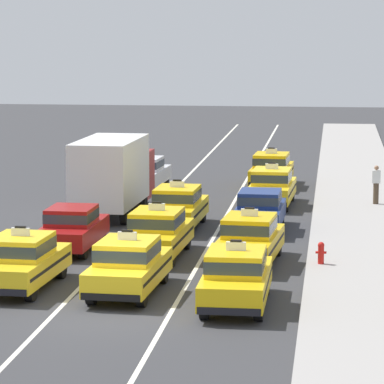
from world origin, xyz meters
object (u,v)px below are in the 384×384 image
object	(u,v)px
box_truck_left_third	(114,173)
taxi_right_second	(250,239)
taxi_right_nearest	(236,277)
sedan_right_third	(260,209)
taxi_center_second	(157,232)
taxi_left_nearest	(22,260)
taxi_center_nearest	(128,265)
sedan_left_second	(72,227)
taxi_right_fourth	(272,186)
taxi_center_third	(178,206)
taxi_right_fifth	(271,169)
pedestrian_near_crosswalk	(376,184)
fire_hydrant	(321,252)
sedan_left_fourth	(145,172)

from	to	relation	value
box_truck_left_third	taxi_right_second	world-z (taller)	box_truck_left_third
taxi_right_nearest	sedan_right_third	bearing A→B (deg)	90.58
box_truck_left_third	taxi_center_second	xyz separation A→B (m)	(3.19, -8.53, -0.90)
taxi_left_nearest	taxi_center_nearest	distance (m)	3.32
taxi_center_second	taxi_right_second	xyz separation A→B (m)	(3.24, -0.78, 0.00)
sedan_left_second	taxi_right_fourth	size ratio (longest dim) A/B	0.93
taxi_right_nearest	taxi_center_nearest	bearing A→B (deg)	160.95
sedan_right_third	taxi_right_fourth	distance (m)	6.07
taxi_center_third	taxi_right_second	distance (m)	7.15
taxi_right_fourth	taxi_right_fifth	distance (m)	5.98
taxi_center_nearest	pedestrian_near_crosswalk	world-z (taller)	taxi_center_nearest
taxi_right_fourth	taxi_center_second	bearing A→B (deg)	-105.89
sedan_left_second	taxi_right_nearest	size ratio (longest dim) A/B	0.95
taxi_right_second	fire_hydrant	world-z (taller)	taxi_right_second
taxi_right_second	taxi_right_fourth	size ratio (longest dim) A/B	1.01
box_truck_left_third	pedestrian_near_crosswalk	size ratio (longest dim) A/B	4.15
sedan_right_third	taxi_right_nearest	bearing A→B (deg)	-89.42
taxi_right_second	pedestrian_near_crosswalk	bearing A→B (deg)	69.94
taxi_center_nearest	taxi_right_second	size ratio (longest dim) A/B	0.99
sedan_right_third	fire_hydrant	size ratio (longest dim) A/B	5.94
taxi_center_third	taxi_right_nearest	bearing A→B (deg)	-74.50
taxi_left_nearest	taxi_center_third	distance (m)	11.21
sedan_left_second	taxi_center_second	world-z (taller)	taxi_center_second
taxi_right_second	taxi_center_second	bearing A→B (deg)	166.47
taxi_center_third	pedestrian_near_crosswalk	bearing A→B (deg)	38.36
taxi_center_third	sedan_right_third	bearing A→B (deg)	-0.94
taxi_right_fourth	pedestrian_near_crosswalk	xyz separation A→B (m)	(4.55, 0.25, 0.13)
sedan_right_third	pedestrian_near_crosswalk	size ratio (longest dim) A/B	2.56
taxi_left_nearest	sedan_left_fourth	bearing A→B (deg)	89.31
box_truck_left_third	sedan_left_second	bearing A→B (deg)	-89.95
sedan_right_third	fire_hydrant	bearing A→B (deg)	-69.58
taxi_right_fifth	taxi_center_nearest	bearing A→B (deg)	-97.40
taxi_right_nearest	taxi_left_nearest	bearing A→B (deg)	168.20
sedan_left_second	taxi_right_fifth	size ratio (longest dim) A/B	0.93
taxi_center_third	taxi_right_nearest	distance (m)	12.56
taxi_center_nearest	taxi_center_second	size ratio (longest dim) A/B	1.00
taxi_center_nearest	taxi_center_second	xyz separation A→B (m)	(0.03, 5.40, 0.00)
taxi_right_fourth	fire_hydrant	bearing A→B (deg)	-79.58
taxi_left_nearest	pedestrian_near_crosswalk	size ratio (longest dim) A/B	2.74
taxi_center_third	pedestrian_near_crosswalk	size ratio (longest dim) A/B	2.72
taxi_center_third	taxi_right_fourth	distance (m)	6.89
taxi_right_fifth	sedan_left_second	bearing A→B (deg)	-110.04
taxi_right_second	box_truck_left_third	bearing A→B (deg)	124.63
taxi_left_nearest	taxi_right_fifth	size ratio (longest dim) A/B	1.00
sedan_left_second	taxi_center_nearest	xyz separation A→B (m)	(3.14, -6.16, 0.03)
sedan_left_second	sedan_left_fourth	world-z (taller)	same
taxi_left_nearest	sedan_right_third	distance (m)	12.50
box_truck_left_third	fire_hydrant	distance (m)	13.10
pedestrian_near_crosswalk	fire_hydrant	bearing A→B (deg)	-99.78
taxi_right_nearest	taxi_right_fifth	world-z (taller)	same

